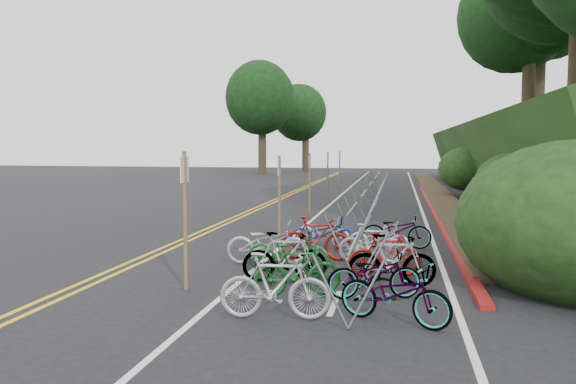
% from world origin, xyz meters
% --- Properties ---
extents(ground, '(120.00, 120.00, 0.00)m').
position_xyz_m(ground, '(0.00, 0.00, 0.00)').
color(ground, black).
rests_on(ground, ground).
extents(road_markings, '(7.47, 80.00, 0.01)m').
position_xyz_m(road_markings, '(0.63, 10.10, 0.00)').
color(road_markings, gold).
rests_on(road_markings, ground).
extents(red_curb, '(0.25, 28.00, 0.10)m').
position_xyz_m(red_curb, '(5.70, 12.00, 0.05)').
color(red_curb, maroon).
rests_on(red_curb, ground).
extents(embankment, '(14.30, 48.14, 9.11)m').
position_xyz_m(embankment, '(12.96, 19.04, 2.57)').
color(embankment, black).
rests_on(embankment, ground).
extents(bike_rack_front, '(1.14, 2.71, 1.17)m').
position_xyz_m(bike_rack_front, '(3.46, -2.16, 0.84)').
color(bike_rack_front, gray).
rests_on(bike_rack_front, ground).
extents(bike_racks_rest, '(1.14, 23.00, 1.17)m').
position_xyz_m(bike_racks_rest, '(3.00, 13.00, 0.85)').
color(bike_racks_rest, gray).
rests_on(bike_racks_rest, ground).
extents(signpost_near, '(0.08, 0.40, 2.70)m').
position_xyz_m(signpost_near, '(0.15, -1.62, 1.54)').
color(signpost_near, brown).
rests_on(signpost_near, ground).
extents(signposts_rest, '(0.08, 18.40, 2.50)m').
position_xyz_m(signposts_rest, '(0.60, 14.00, 1.43)').
color(signposts_rest, brown).
rests_on(signposts_rest, ground).
extents(bike_front, '(0.90, 2.00, 1.02)m').
position_xyz_m(bike_front, '(1.16, 1.01, 0.51)').
color(bike_front, '#9E9EA3').
rests_on(bike_front, ground).
extents(bike_valet, '(3.35, 8.71, 1.09)m').
position_xyz_m(bike_valet, '(3.01, 0.38, 0.49)').
color(bike_valet, '#9E9EA3').
rests_on(bike_valet, ground).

